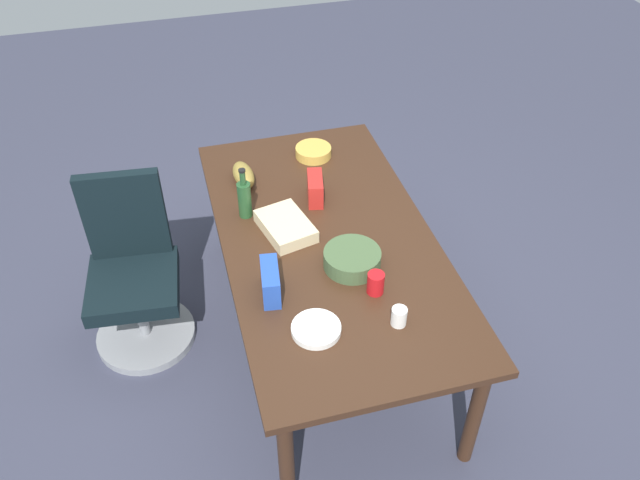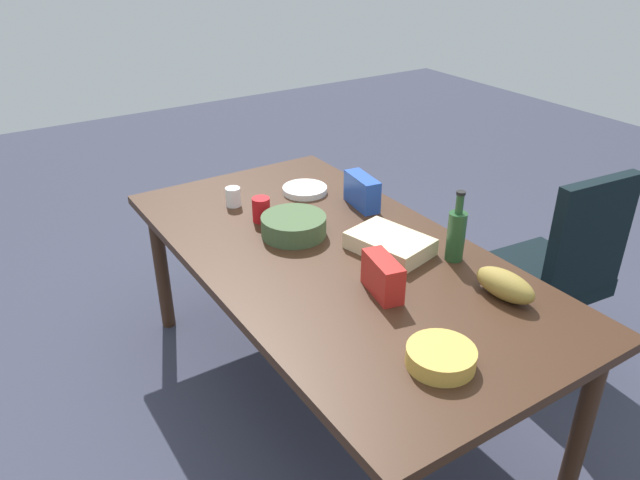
% 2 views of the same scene
% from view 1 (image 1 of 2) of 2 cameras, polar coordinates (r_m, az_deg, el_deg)
% --- Properties ---
extents(ground_plane, '(10.00, 10.00, 0.00)m').
position_cam_1_polar(ground_plane, '(3.83, 0.59, -8.32)').
color(ground_plane, '#37394B').
extents(conference_table, '(2.05, 1.07, 0.75)m').
position_cam_1_polar(conference_table, '(3.35, 0.67, -0.75)').
color(conference_table, '#3A2214').
rests_on(conference_table, ground).
extents(office_chair, '(0.56, 0.56, 1.01)m').
position_cam_1_polar(office_chair, '(3.72, -15.95, -3.71)').
color(office_chair, gray).
rests_on(office_chair, ground).
extents(salad_bowl, '(0.31, 0.31, 0.09)m').
position_cam_1_polar(salad_bowl, '(3.13, 2.85, -1.69)').
color(salad_bowl, '#435B37').
rests_on(salad_bowl, conference_table).
extents(chip_bag_blue, '(0.23, 0.11, 0.15)m').
position_cam_1_polar(chip_bag_blue, '(2.97, -4.39, -3.68)').
color(chip_bag_blue, '#244CB2').
rests_on(chip_bag_blue, conference_table).
extents(chip_bag_red, '(0.21, 0.12, 0.14)m').
position_cam_1_polar(chip_bag_red, '(3.52, -0.43, 4.56)').
color(chip_bag_red, red).
rests_on(chip_bag_red, conference_table).
extents(paper_plate_stack, '(0.23, 0.23, 0.03)m').
position_cam_1_polar(paper_plate_stack, '(2.85, -0.34, -7.85)').
color(paper_plate_stack, white).
rests_on(paper_plate_stack, conference_table).
extents(chip_bowl, '(0.22, 0.22, 0.06)m').
position_cam_1_polar(chip_bowl, '(3.90, -0.59, 7.79)').
color(chip_bowl, gold).
rests_on(chip_bowl, conference_table).
extents(red_solo_cup, '(0.10, 0.10, 0.11)m').
position_cam_1_polar(red_solo_cup, '(3.00, 4.92, -3.81)').
color(red_solo_cup, red).
rests_on(red_solo_cup, conference_table).
extents(bread_loaf, '(0.25, 0.13, 0.10)m').
position_cam_1_polar(bread_loaf, '(3.69, -6.76, 5.72)').
color(bread_loaf, olive).
rests_on(bread_loaf, conference_table).
extents(paper_cup, '(0.07, 0.07, 0.09)m').
position_cam_1_polar(paper_cup, '(2.88, 6.98, -6.71)').
color(paper_cup, white).
rests_on(paper_cup, conference_table).
extents(wine_bottle, '(0.08, 0.08, 0.29)m').
position_cam_1_polar(wine_bottle, '(3.40, -6.67, 3.68)').
color(wine_bottle, '#244D27').
rests_on(wine_bottle, conference_table).
extents(sheet_cake, '(0.36, 0.29, 0.07)m').
position_cam_1_polar(sheet_cake, '(3.33, -3.04, 1.22)').
color(sheet_cake, beige).
rests_on(sheet_cake, conference_table).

